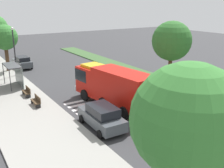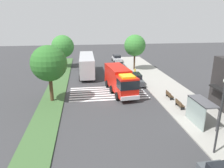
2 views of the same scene
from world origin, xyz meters
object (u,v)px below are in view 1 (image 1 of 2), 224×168
object	(u,v)px
street_lamp	(14,47)
sidewalk_tree_far_west	(188,121)
bus_stop_shelter	(15,71)
bench_west_of_shelter	(36,101)
sidewalk_tree_center	(5,38)
bench_near_shelter	(27,91)
median_tree_west	(172,41)
parked_car_mid	(102,116)
parked_car_east	(22,62)
fire_truck	(112,85)

from	to	relation	value
street_lamp	sidewalk_tree_far_west	xyz separation A→B (m)	(-28.67, 0.40, 1.29)
bus_stop_shelter	bench_west_of_shelter	bearing A→B (deg)	-179.67
sidewalk_tree_far_west	sidewalk_tree_center	xyz separation A→B (m)	(31.85, 0.00, -0.39)
bench_near_shelter	median_tree_west	distance (m)	16.57
bench_near_shelter	median_tree_west	world-z (taller)	median_tree_west
parked_car_mid	bus_stop_shelter	bearing A→B (deg)	13.38
bench_west_of_shelter	street_lamp	size ratio (longest dim) A/B	0.26
bus_stop_shelter	sidewalk_tree_center	bearing A→B (deg)	-5.49
parked_car_mid	street_lamp	xyz separation A→B (m)	(18.70, 1.80, 2.84)
parked_car_east	street_lamp	xyz separation A→B (m)	(-4.26, 1.80, 2.88)
sidewalk_tree_far_west	median_tree_west	bearing A→B (deg)	-43.34
street_lamp	sidewalk_tree_far_west	distance (m)	28.70
parked_car_mid	bench_west_of_shelter	distance (m)	7.43
sidewalk_tree_far_west	bench_west_of_shelter	bearing A→B (deg)	2.46
bench_west_of_shelter	sidewalk_tree_center	world-z (taller)	sidewalk_tree_center
sidewalk_tree_far_west	median_tree_west	distance (m)	21.30
bench_near_shelter	median_tree_west	xyz separation A→B (m)	(-4.42, -15.34, 4.43)
bench_near_shelter	sidewalk_tree_center	xyz separation A→B (m)	(11.94, -0.72, 4.07)
bus_stop_shelter	bench_near_shelter	xyz separation A→B (m)	(-4.00, -0.04, -1.30)
parked_car_east	sidewalk_tree_center	distance (m)	4.51
street_lamp	sidewalk_tree_center	size ratio (longest dim) A/B	0.98
parked_car_mid	sidewalk_tree_far_west	world-z (taller)	sidewalk_tree_far_west
parked_car_mid	street_lamp	distance (m)	19.00
bench_near_shelter	median_tree_west	size ratio (longest dim) A/B	0.22
sidewalk_tree_center	bench_near_shelter	bearing A→B (deg)	176.54
parked_car_east	bench_near_shelter	distance (m)	13.35
fire_truck	bus_stop_shelter	xyz separation A→B (m)	(10.45, 6.07, -0.10)
parked_car_east	sidewalk_tree_far_west	distance (m)	33.27
bench_near_shelter	street_lamp	world-z (taller)	street_lamp
parked_car_east	median_tree_west	distance (m)	21.81
parked_car_east	median_tree_west	bearing A→B (deg)	-146.78
parked_car_east	bench_west_of_shelter	xyz separation A→B (m)	(-16.14, 2.92, -0.29)
parked_car_mid	fire_truck	bearing A→B (deg)	-40.29
parked_car_mid	bus_stop_shelter	xyz separation A→B (m)	(13.94, 2.96, 0.96)
bench_west_of_shelter	sidewalk_tree_center	size ratio (longest dim) A/B	0.25
parked_car_mid	street_lamp	bearing A→B (deg)	6.88
fire_truck	bus_stop_shelter	size ratio (longest dim) A/B	2.65
fire_truck	sidewalk_tree_center	world-z (taller)	sidewalk_tree_center
parked_car_east	bench_near_shelter	size ratio (longest dim) A/B	2.82
bench_west_of_shelter	sidewalk_tree_far_west	xyz separation A→B (m)	(-16.79, -0.72, 4.47)
street_lamp	bus_stop_shelter	bearing A→B (deg)	166.28
fire_truck	street_lamp	world-z (taller)	street_lamp
parked_car_east	bus_stop_shelter	world-z (taller)	bus_stop_shelter
bench_near_shelter	sidewalk_tree_far_west	world-z (taller)	sidewalk_tree_far_west
bus_stop_shelter	bench_near_shelter	size ratio (longest dim) A/B	2.19
bus_stop_shelter	bench_west_of_shelter	size ratio (longest dim) A/B	2.19
median_tree_west	bench_near_shelter	bearing A→B (deg)	73.94
fire_truck	parked_car_mid	size ratio (longest dim) A/B	2.01
parked_car_east	sidewalk_tree_far_west	bearing A→B (deg)	173.94
parked_car_east	bench_west_of_shelter	size ratio (longest dim) A/B	2.82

